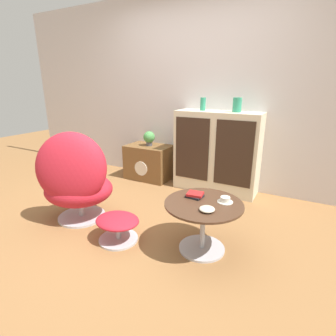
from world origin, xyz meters
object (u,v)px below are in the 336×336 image
object	(u,v)px
vase_leftmost	(203,104)
ottoman	(118,224)
tv_console	(149,162)
book_stack	(195,195)
potted_plant	(149,138)
coffee_table	(203,218)
bowl	(207,209)
sideboard	(217,152)
egg_chair	(75,180)
vase_inner_left	(237,105)
teacup	(225,200)

from	to	relation	value
vase_leftmost	ottoman	bearing A→B (deg)	-95.80
tv_console	book_stack	size ratio (longest dim) A/B	4.44
ottoman	potted_plant	world-z (taller)	potted_plant
coffee_table	bowl	bearing A→B (deg)	-59.13
sideboard	egg_chair	xyz separation A→B (m)	(-1.00, -1.53, -0.07)
egg_chair	book_stack	size ratio (longest dim) A/B	6.58
tv_console	potted_plant	world-z (taller)	potted_plant
coffee_table	vase_inner_left	bearing A→B (deg)	95.40
coffee_table	vase_leftmost	world-z (taller)	vase_leftmost
egg_chair	ottoman	xyz separation A→B (m)	(0.61, -0.10, -0.30)
vase_leftmost	book_stack	size ratio (longest dim) A/B	1.10
egg_chair	ottoman	bearing A→B (deg)	-9.23
potted_plant	vase_inner_left	bearing A→B (deg)	1.50
ottoman	teacup	size ratio (longest dim) A/B	3.17
tv_console	vase_leftmost	distance (m)	1.23
vase_inner_left	teacup	xyz separation A→B (m)	(0.29, -1.29, -0.69)
egg_chair	coffee_table	xyz separation A→B (m)	(1.36, 0.14, -0.16)
sideboard	vase_inner_left	distance (m)	0.66
ottoman	bowl	world-z (taller)	bowl
coffee_table	egg_chair	bearing A→B (deg)	-173.98
potted_plant	teacup	distance (m)	2.01
vase_inner_left	sideboard	bearing A→B (deg)	-179.01
ottoman	book_stack	bearing A→B (deg)	26.57
tv_console	book_stack	world-z (taller)	tv_console
tv_console	ottoman	distance (m)	1.73
tv_console	vase_leftmost	xyz separation A→B (m)	(0.83, 0.03, 0.90)
vase_leftmost	potted_plant	distance (m)	0.97
potted_plant	bowl	bearing A→B (deg)	-45.10
egg_chair	potted_plant	xyz separation A→B (m)	(-0.05, 1.50, 0.17)
sideboard	tv_console	distance (m)	1.09
vase_inner_left	potted_plant	xyz separation A→B (m)	(-1.27, -0.03, -0.52)
egg_chair	teacup	distance (m)	1.53
vase_inner_left	potted_plant	size ratio (longest dim) A/B	0.81
egg_chair	ottoman	size ratio (longest dim) A/B	2.37
tv_console	ottoman	world-z (taller)	tv_console
coffee_table	bowl	size ratio (longest dim) A/B	5.42
coffee_table	potted_plant	bearing A→B (deg)	135.96
vase_leftmost	book_stack	bearing A→B (deg)	-70.46
sideboard	potted_plant	xyz separation A→B (m)	(-1.05, -0.03, 0.10)
vase_inner_left	bowl	world-z (taller)	vase_inner_left
ottoman	potted_plant	xyz separation A→B (m)	(-0.66, 1.60, 0.47)
book_stack	bowl	size ratio (longest dim) A/B	1.23
tv_console	vase_leftmost	size ratio (longest dim) A/B	4.05
sideboard	vase_leftmost	xyz separation A→B (m)	(-0.22, 0.00, 0.62)
egg_chair	potted_plant	bearing A→B (deg)	91.85
sideboard	vase_leftmost	world-z (taller)	vase_leftmost
tv_console	book_stack	distance (m)	1.84
tv_console	bowl	xyz separation A→B (m)	(1.49, -1.49, 0.21)
ottoman	potted_plant	distance (m)	1.79
sideboard	ottoman	distance (m)	1.71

